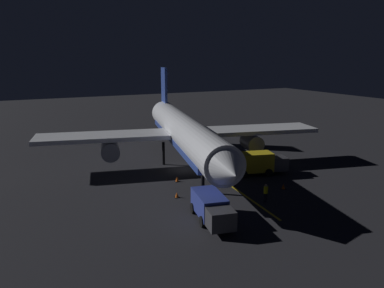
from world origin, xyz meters
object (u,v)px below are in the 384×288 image
traffic_cone_near_right (177,195)px  traffic_cone_under_wing (177,179)px  ground_crew_worker (266,193)px  catering_truck (258,163)px  traffic_cone_near_left (213,170)px  baggage_truck (212,208)px  airliner (183,132)px  traffic_cone_far (283,187)px

traffic_cone_near_right → traffic_cone_under_wing: size_ratio=1.00×
ground_crew_worker → traffic_cone_near_right: ground_crew_worker is taller
ground_crew_worker → traffic_cone_near_right: bearing=-34.2°
catering_truck → traffic_cone_near_left: size_ratio=11.65×
baggage_truck → traffic_cone_near_left: bearing=-120.1°
airliner → baggage_truck: 16.31m
traffic_cone_near_left → traffic_cone_near_right: same height
catering_truck → traffic_cone_near_right: (11.37, 2.68, -1.06)m
airliner → traffic_cone_near_left: airliner is taller
catering_truck → baggage_truck: bearing=39.1°
baggage_truck → traffic_cone_under_wing: size_ratio=11.25×
airliner → traffic_cone_near_left: 5.78m
airliner → traffic_cone_under_wing: bearing=57.5°
traffic_cone_near_left → traffic_cone_far: 9.10m
catering_truck → traffic_cone_far: 5.44m
catering_truck → ground_crew_worker: (4.43, 7.40, -0.43)m
airliner → traffic_cone_near_left: (-2.40, 3.15, -4.21)m
catering_truck → ground_crew_worker: size_ratio=3.68×
traffic_cone_near_right → traffic_cone_under_wing: 4.83m
ground_crew_worker → traffic_cone_far: (-3.82, -2.10, -0.64)m
traffic_cone_near_left → traffic_cone_far: same height
catering_truck → traffic_cone_near_left: catering_truck is taller
baggage_truck → traffic_cone_near_left: 14.05m
traffic_cone_under_wing → traffic_cone_far: 11.22m
airliner → catering_truck: airliner is taller
catering_truck → ground_crew_worker: 8.63m
baggage_truck → traffic_cone_under_wing: (-1.72, -10.71, -0.91)m
catering_truck → traffic_cone_near_right: size_ratio=11.65×
ground_crew_worker → traffic_cone_far: ground_crew_worker is taller
ground_crew_worker → traffic_cone_near_left: bearing=-92.1°
baggage_truck → traffic_cone_near_right: baggage_truck is taller
traffic_cone_near_left → ground_crew_worker: bearing=87.9°
baggage_truck → traffic_cone_far: (-10.48, -3.70, -0.91)m
traffic_cone_near_left → catering_truck: bearing=142.4°
airliner → traffic_cone_far: airliner is taller
baggage_truck → catering_truck: size_ratio=0.97×
airliner → traffic_cone_near_right: size_ratio=67.42×
airliner → catering_truck: size_ratio=5.79×
catering_truck → traffic_cone_under_wing: 9.58m
airliner → traffic_cone_far: 13.63m
ground_crew_worker → catering_truck: bearing=-120.9°
baggage_truck → traffic_cone_under_wing: bearing=-99.1°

